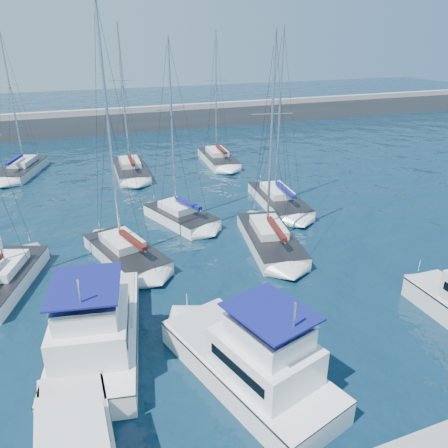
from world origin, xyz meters
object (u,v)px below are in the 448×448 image
object	(u,v)px
sailboat_mid_e	(278,200)
sailboat_back_b	(131,170)
motor_yacht_port_inner	(96,332)
sailboat_mid_b	(126,252)
sailboat_mid_d	(270,239)
sailboat_mid_a	(2,280)
sailboat_mid_c	(181,216)
sailboat_back_a	(22,169)
motor_yacht_stbd_inner	(254,363)
sailboat_back_c	(218,159)

from	to	relation	value
sailboat_mid_e	sailboat_back_b	size ratio (longest dim) A/B	0.96
motor_yacht_port_inner	sailboat_mid_b	size ratio (longest dim) A/B	0.62
sailboat_back_b	sailboat_mid_d	bearing A→B (deg)	-70.02
sailboat_back_b	sailboat_mid_a	bearing A→B (deg)	-115.65
motor_yacht_port_inner	sailboat_mid_c	xyz separation A→B (m)	(7.96, 13.72, -0.60)
sailboat_mid_c	sailboat_mid_a	bearing A→B (deg)	-175.31
sailboat_mid_b	sailboat_back_b	bearing A→B (deg)	62.61
motor_yacht_port_inner	sailboat_back_a	distance (m)	33.00
sailboat_mid_b	sailboat_mid_d	bearing A→B (deg)	-25.14
sailboat_back_a	sailboat_back_b	world-z (taller)	sailboat_back_b
sailboat_mid_e	sailboat_back_a	size ratio (longest dim) A/B	0.98
sailboat_mid_c	sailboat_back_a	distance (m)	22.69
motor_yacht_port_inner	motor_yacht_stbd_inner	world-z (taller)	same
motor_yacht_stbd_inner	sailboat_back_a	xyz separation A→B (m)	(-10.57, 37.26, -0.61)
motor_yacht_port_inner	sailboat_mid_d	bearing A→B (deg)	40.82
sailboat_back_c	sailboat_mid_b	bearing A→B (deg)	-119.75
sailboat_mid_d	sailboat_back_b	xyz separation A→B (m)	(-6.32, 20.89, 0.01)
sailboat_mid_d	sailboat_back_c	bearing A→B (deg)	90.25
motor_yacht_stbd_inner	sailboat_mid_c	world-z (taller)	sailboat_mid_c
sailboat_back_a	motor_yacht_port_inner	bearing A→B (deg)	-62.97
sailboat_mid_a	sailboat_back_c	distance (m)	30.28
sailboat_mid_c	sailboat_back_c	distance (m)	17.89
motor_yacht_stbd_inner	sailboat_back_c	xyz separation A→B (m)	(10.82, 33.80, -0.61)
sailboat_mid_b	sailboat_back_c	bearing A→B (deg)	38.69
sailboat_mid_c	motor_yacht_stbd_inner	bearing A→B (deg)	-115.70
sailboat_mid_a	sailboat_back_c	bearing A→B (deg)	64.18
sailboat_mid_d	sailboat_back_a	size ratio (longest dim) A/B	0.97
motor_yacht_port_inner	sailboat_back_b	world-z (taller)	sailboat_back_b
sailboat_mid_b	sailboat_mid_e	distance (m)	15.23
motor_yacht_stbd_inner	sailboat_mid_a	size ratio (longest dim) A/B	0.65
sailboat_mid_e	sailboat_back_a	distance (m)	28.37
motor_yacht_port_inner	sailboat_mid_e	distance (m)	22.21
motor_yacht_stbd_inner	sailboat_mid_d	distance (m)	13.70
sailboat_back_a	sailboat_back_c	xyz separation A→B (m)	(21.39, -3.46, -0.01)
motor_yacht_port_inner	sailboat_mid_d	world-z (taller)	sailboat_mid_d
motor_yacht_stbd_inner	sailboat_mid_b	distance (m)	13.82
motor_yacht_port_inner	sailboat_back_c	distance (m)	33.76
sailboat_mid_a	motor_yacht_port_inner	bearing A→B (deg)	-40.00
sailboat_back_a	sailboat_mid_e	bearing A→B (deg)	-21.39
sailboat_mid_a	sailboat_mid_c	distance (m)	13.88
sailboat_mid_c	sailboat_mid_e	world-z (taller)	sailboat_mid_e
sailboat_mid_b	sailboat_mid_e	size ratio (longest dim) A/B	1.09
sailboat_mid_c	sailboat_mid_e	xyz separation A→B (m)	(9.09, 0.50, -0.02)
sailboat_mid_d	sailboat_mid_e	distance (m)	8.09
motor_yacht_stbd_inner	sailboat_back_c	bearing A→B (deg)	56.18
sailboat_mid_c	sailboat_mid_d	distance (m)	8.00
sailboat_back_a	sailboat_mid_d	bearing A→B (deg)	-36.49
sailboat_back_c	motor_yacht_stbd_inner	bearing A→B (deg)	-102.84
sailboat_mid_e	sailboat_back_c	world-z (taller)	sailboat_mid_e
sailboat_mid_b	sailboat_back_a	size ratio (longest dim) A/B	1.07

